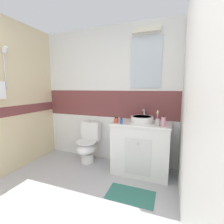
{
  "coord_description": "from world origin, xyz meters",
  "views": [
    {
      "loc": [
        1.15,
        -0.4,
        1.4
      ],
      "look_at": [
        0.27,
        1.96,
        1.02
      ],
      "focal_mm": 25.62,
      "sensor_mm": 36.0,
      "label": 1
    }
  ],
  "objects": [
    {
      "name": "wall_back_tiled",
      "position": [
        0.01,
        2.45,
        1.26
      ],
      "size": [
        3.2,
        0.2,
        2.5
      ],
      "color": "white",
      "rests_on": "ground_plane"
    },
    {
      "name": "toothbrush_cup",
      "position": [
        0.97,
        1.97,
        0.91
      ],
      "size": [
        0.07,
        0.07,
        0.23
      ],
      "color": "#B2ADA3",
      "rests_on": "vanity_cabinet"
    },
    {
      "name": "soap_dispenser",
      "position": [
        1.05,
        1.95,
        0.92
      ],
      "size": [
        0.06,
        0.06,
        0.18
      ],
      "color": "pink",
      "rests_on": "vanity_cabinet"
    },
    {
      "name": "ground_plane",
      "position": [
        0.0,
        1.2,
        -0.02
      ],
      "size": [
        3.2,
        3.48,
        0.04
      ],
      "primitive_type": "cube",
      "color": "#B2B2B7"
    },
    {
      "name": "perfume_flask_small",
      "position": [
        0.43,
        1.93,
        0.89
      ],
      "size": [
        0.04,
        0.03,
        0.09
      ],
      "color": "#2659B2",
      "rests_on": "vanity_cabinet"
    },
    {
      "name": "bath_mat",
      "position": [
        0.71,
        1.48,
        0.01
      ],
      "size": [
        0.62,
        0.36,
        0.01
      ],
      "primitive_type": "cube",
      "color": "#337266",
      "rests_on": "ground_plane"
    },
    {
      "name": "sink_basin",
      "position": [
        0.71,
        2.15,
        0.9
      ],
      "size": [
        0.36,
        0.41,
        0.2
      ],
      "color": "white",
      "rests_on": "vanity_cabinet"
    },
    {
      "name": "toilet",
      "position": [
        -0.29,
        2.16,
        0.36
      ],
      "size": [
        0.37,
        0.5,
        0.77
      ],
      "color": "white",
      "rests_on": "ground_plane"
    },
    {
      "name": "hair_gel_jar",
      "position": [
        0.34,
        1.96,
        0.89
      ],
      "size": [
        0.07,
        0.07,
        0.09
      ],
      "color": "#D84C33",
      "rests_on": "vanity_cabinet"
    },
    {
      "name": "wall_right_plain",
      "position": [
        1.35,
        1.2,
        1.25
      ],
      "size": [
        0.1,
        3.48,
        2.5
      ],
      "primitive_type": "cube",
      "color": "white",
      "rests_on": "ground_plane"
    },
    {
      "name": "vanity_cabinet",
      "position": [
        0.71,
        2.13,
        0.43
      ],
      "size": [
        0.91,
        0.56,
        0.85
      ],
      "color": "silver",
      "rests_on": "ground_plane"
    }
  ]
}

